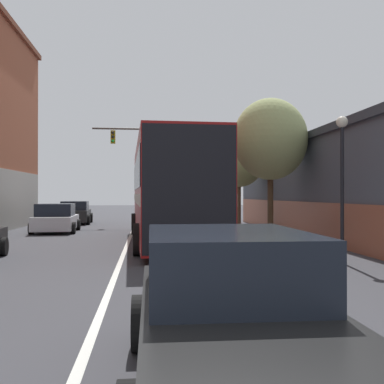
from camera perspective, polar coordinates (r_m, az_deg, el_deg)
lane_center_line at (r=16.22m, az=-8.37°, el=-6.98°), size 0.14×43.55×0.01m
bus at (r=17.65m, az=-2.87°, el=0.48°), size 3.25×11.93×3.81m
hatchback_foreground at (r=4.46m, az=4.80°, el=-15.47°), size 1.98×4.07×1.52m
parked_car_left_near at (r=23.50m, az=-16.90°, el=-3.28°), size 2.27×3.88×1.43m
parked_car_left_distant at (r=29.99m, az=-14.60°, el=-2.60°), size 2.19×4.04×1.46m
traffic_signal_gantry at (r=28.08m, az=-1.28°, el=5.37°), size 8.45×0.36×6.24m
street_lamp at (r=12.97m, az=18.52°, el=1.78°), size 0.32×0.32×4.04m
street_tree_near at (r=19.19m, az=9.92°, el=6.59°), size 3.11×2.80×5.92m
street_tree_far at (r=25.78m, az=5.92°, el=4.38°), size 3.11×2.80×5.73m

